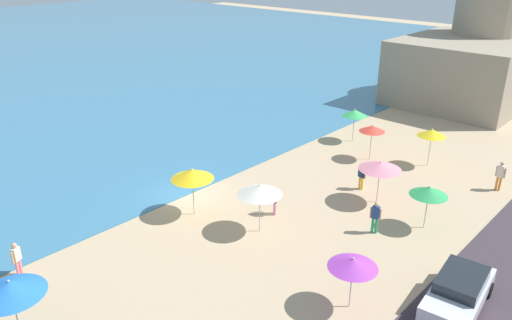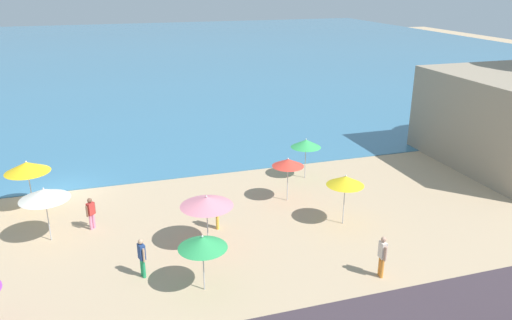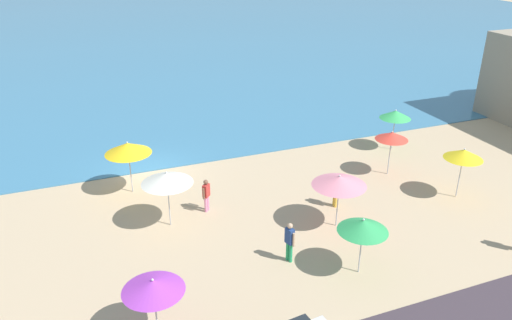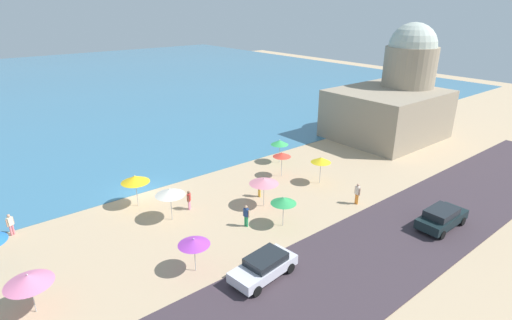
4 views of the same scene
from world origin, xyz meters
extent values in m
plane|color=tan|center=(0.00, 0.00, 0.00)|extent=(160.00, 160.00, 0.00)
cylinder|color=#B2B2B7|center=(14.05, -2.17, 1.00)|extent=(0.05, 0.05, 2.00)
cone|color=green|center=(14.05, -2.17, 2.18)|extent=(1.81, 1.81, 0.46)
sphere|color=silver|center=(14.05, -2.17, 2.45)|extent=(0.08, 0.08, 0.08)
cylinder|color=#B2B2B7|center=(-0.11, -5.74, 1.07)|extent=(0.05, 0.05, 2.14)
cone|color=silver|center=(-0.11, -5.74, 2.33)|extent=(2.24, 2.24, 0.48)
sphere|color=silver|center=(-0.11, -5.74, 2.60)|extent=(0.08, 0.08, 0.08)
cylinder|color=#B2B2B7|center=(-11.66, -4.62, 1.10)|extent=(0.05, 0.05, 2.19)
cone|color=blue|center=(-11.66, -4.62, 2.40)|extent=(2.40, 2.40, 0.51)
sphere|color=silver|center=(-11.66, -4.62, 2.69)|extent=(0.08, 0.08, 0.08)
cylinder|color=#B2B2B7|center=(11.87, -4.90, 1.02)|extent=(0.05, 0.05, 2.04)
cone|color=#E33F2F|center=(11.87, -4.90, 2.19)|extent=(1.71, 1.71, 0.40)
sphere|color=silver|center=(11.87, -4.90, 2.42)|extent=(0.08, 0.08, 0.08)
cylinder|color=#B2B2B7|center=(6.71, -8.46, 1.03)|extent=(0.05, 0.05, 2.06)
cone|color=pink|center=(6.71, -8.46, 2.22)|extent=(2.36, 2.36, 0.42)
sphere|color=silver|center=(6.71, -8.46, 2.46)|extent=(0.08, 0.08, 0.08)
cylinder|color=#B2B2B7|center=(5.85, -11.68, 0.95)|extent=(0.05, 0.05, 1.90)
cone|color=green|center=(5.85, -11.68, 2.07)|extent=(1.89, 1.89, 0.45)
sphere|color=silver|center=(5.85, -11.68, 2.33)|extent=(0.08, 0.08, 0.08)
cylinder|color=#B2B2B7|center=(13.52, -8.28, 1.05)|extent=(0.05, 0.05, 2.10)
cone|color=yellow|center=(13.52, -8.28, 2.29)|extent=(1.82, 1.82, 0.46)
sphere|color=silver|center=(13.52, -8.28, 2.55)|extent=(0.08, 0.08, 0.08)
cylinder|color=#B2B2B7|center=(-1.95, -12.25, 0.96)|extent=(0.05, 0.05, 1.92)
cone|color=purple|center=(-1.95, -12.25, 2.05)|extent=(1.96, 1.96, 0.37)
sphere|color=silver|center=(-1.95, -12.25, 2.27)|extent=(0.08, 0.08, 0.08)
cylinder|color=#B2B2B7|center=(-1.20, -1.99, 1.08)|extent=(0.05, 0.05, 2.15)
cone|color=yellow|center=(-1.20, -1.99, 2.37)|extent=(2.25, 2.25, 0.54)
sphere|color=silver|center=(-1.20, -1.99, 2.67)|extent=(0.08, 0.08, 0.08)
cylinder|color=#22985B|center=(3.70, -10.14, 0.41)|extent=(0.14, 0.14, 0.82)
cylinder|color=#22985B|center=(3.65, -9.97, 0.41)|extent=(0.14, 0.14, 0.82)
cube|color=navy|center=(3.68, -10.05, 1.15)|extent=(0.31, 0.41, 0.65)
sphere|color=tan|center=(3.68, -10.05, 1.60)|extent=(0.22, 0.22, 0.22)
cylinder|color=tan|center=(3.74, -10.29, 1.10)|extent=(0.09, 0.09, 0.59)
cylinder|color=tan|center=(3.61, -9.82, 1.10)|extent=(0.09, 0.09, 0.59)
cylinder|color=gold|center=(7.49, -7.01, 0.39)|extent=(0.14, 0.14, 0.79)
cylinder|color=gold|center=(7.52, -6.83, 0.39)|extent=(0.14, 0.14, 0.79)
cube|color=navy|center=(7.50, -6.92, 1.10)|extent=(0.27, 0.39, 0.63)
sphere|color=#987655|center=(7.50, -6.92, 1.55)|extent=(0.22, 0.22, 0.22)
cylinder|color=#987655|center=(7.47, -7.16, 1.05)|extent=(0.09, 0.09, 0.56)
cylinder|color=#987655|center=(7.54, -6.68, 1.05)|extent=(0.09, 0.09, 0.56)
cylinder|color=pink|center=(-9.87, -0.53, 0.39)|extent=(0.14, 0.14, 0.79)
cylinder|color=pink|center=(-10.03, -0.61, 0.39)|extent=(0.14, 0.14, 0.79)
cube|color=beige|center=(-9.95, -0.57, 1.10)|extent=(0.42, 0.37, 0.62)
sphere|color=tan|center=(-9.95, -0.57, 1.54)|extent=(0.22, 0.22, 0.22)
cylinder|color=tan|center=(-9.74, -0.45, 1.05)|extent=(0.09, 0.09, 0.56)
cylinder|color=tan|center=(-10.16, -0.69, 1.05)|extent=(0.09, 0.09, 0.56)
cylinder|color=orange|center=(12.87, -12.84, 0.44)|extent=(0.14, 0.14, 0.88)
cylinder|color=orange|center=(12.86, -13.02, 0.44)|extent=(0.14, 0.14, 0.88)
cube|color=beige|center=(12.86, -12.93, 1.22)|extent=(0.24, 0.37, 0.69)
sphere|color=tan|center=(12.86, -12.93, 1.70)|extent=(0.22, 0.22, 0.22)
cylinder|color=tan|center=(12.88, -12.69, 1.17)|extent=(0.09, 0.09, 0.62)
cylinder|color=tan|center=(12.85, -13.17, 1.17)|extent=(0.09, 0.09, 0.62)
cylinder|color=pink|center=(1.67, -5.22, 0.38)|extent=(0.14, 0.14, 0.77)
cylinder|color=pink|center=(1.80, -5.09, 0.38)|extent=(0.14, 0.14, 0.77)
cube|color=red|center=(1.74, -5.16, 1.07)|extent=(0.41, 0.41, 0.61)
sphere|color=brown|center=(1.74, -5.16, 1.51)|extent=(0.22, 0.22, 0.22)
cylinder|color=brown|center=(1.57, -5.32, 1.02)|extent=(0.09, 0.09, 0.55)
cylinder|color=brown|center=(1.91, -4.99, 1.02)|extent=(0.09, 0.09, 0.55)
cube|color=silver|center=(0.84, -15.41, 0.69)|extent=(4.45, 2.31, 0.62)
cube|color=#1E2328|center=(1.06, -15.39, 1.23)|extent=(2.56, 1.87, 0.47)
cylinder|color=black|center=(-0.70, -14.72, 0.38)|extent=(0.66, 0.29, 0.64)
cylinder|color=black|center=(2.38, -16.10, 0.38)|extent=(0.66, 0.29, 0.64)
cylinder|color=black|center=(2.19, -14.38, 0.38)|extent=(0.66, 0.29, 0.64)
cube|color=gray|center=(29.86, -3.89, 2.87)|extent=(12.57, 10.69, 5.74)
cylinder|color=gray|center=(33.63, -3.89, 5.25)|extent=(6.23, 6.23, 10.49)
camera|label=1|loc=(-16.24, -20.39, 13.15)|focal=35.00mm
camera|label=2|loc=(2.82, -28.02, 11.44)|focal=35.00mm
camera|label=3|loc=(-3.45, -24.74, 11.87)|focal=35.00mm
camera|label=4|loc=(-11.85, -30.43, 15.36)|focal=28.00mm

